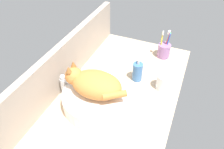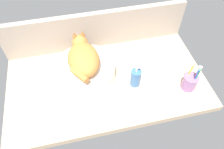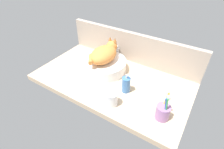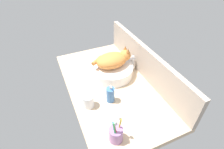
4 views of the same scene
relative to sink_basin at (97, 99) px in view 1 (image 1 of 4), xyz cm
name	(u,v)px [view 1 (image 1 of 4)]	position (x,y,z in cm)	size (l,w,h in cm)	color
ground_plane	(116,96)	(11.27, -5.82, -6.22)	(113.20, 63.19, 4.00)	#D1B28E
backsplash_panel	(66,62)	(11.27, 23.98, 8.25)	(113.20, 3.60, 24.93)	#AD9E8E
sink_basin	(97,99)	(0.00, 0.00, 0.00)	(34.52, 34.52, 8.44)	white
cat	(94,83)	(-0.10, 1.36, 9.98)	(17.48, 32.38, 14.00)	orange
faucet	(66,85)	(-0.04, 18.04, 3.08)	(3.60, 11.80, 13.60)	silver
soap_dispenser	(137,72)	(26.38, -12.50, 1.45)	(5.72, 5.72, 14.39)	#3F72B2
toothbrush_cup	(164,50)	(54.80, -21.38, 0.88)	(7.98, 7.98, 18.69)	#996BA8
water_glass	(163,83)	(24.84, -27.72, -0.32)	(7.45, 7.45, 9.03)	white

